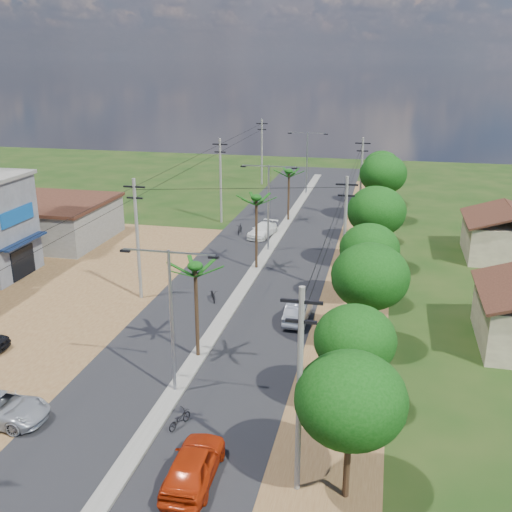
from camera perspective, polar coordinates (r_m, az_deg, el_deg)
The scene contains 33 objects.
ground at distance 33.05m, azimuth -7.70°, elevation -12.76°, with size 160.00×160.00×0.00m, color black.
road at distance 45.92m, azimuth -1.32°, elevation -3.32°, with size 12.00×110.00×0.04m, color black.
median at distance 48.61m, azimuth -0.48°, elevation -1.96°, with size 1.00×90.00×0.18m, color #605E56.
dirt_lot_west at distance 45.96m, azimuth -22.08°, elevation -4.73°, with size 18.00×46.00×0.04m, color brown.
dirt_shoulder_east at distance 44.78m, azimuth 9.33°, elevation -4.16°, with size 5.00×90.00×0.03m, color brown.
low_shed at distance 61.20m, azimuth -18.70°, elevation 3.19°, with size 10.40×10.40×3.95m.
house_east_far at distance 57.33m, azimuth 22.87°, elevation 2.16°, with size 7.60×7.50×4.60m.
tree_east_a at distance 23.95m, azimuth 9.01°, elevation -13.39°, with size 4.40×4.40×6.37m.
tree_east_b at distance 29.40m, azimuth 9.41°, elevation -7.90°, with size 4.00×4.00×5.83m.
tree_east_c at distance 35.54m, azimuth 10.83°, elevation -1.93°, with size 4.60×4.60×6.83m.
tree_east_d at distance 42.34m, azimuth 10.75°, elevation 0.66°, with size 4.20×4.20×6.13m.
tree_east_e at distance 49.85m, azimuth 11.41°, elevation 4.20°, with size 4.80×4.80×7.14m.
tree_east_f at distance 57.91m, azimuth 11.18°, elevation 4.96°, with size 3.80×3.80×5.52m.
tree_east_g at distance 65.46m, azimuth 12.02°, elevation 7.65°, with size 5.00×5.00×7.38m.
tree_east_h at distance 73.45m, azimuth 11.88°, elevation 8.32°, with size 4.40×4.40×6.52m.
palm_median_near at distance 34.08m, azimuth -5.81°, elevation -1.37°, with size 2.00×2.00×6.15m.
palm_median_mid at distance 48.81m, azimuth 0.04°, elevation 5.25°, with size 2.00×2.00×6.55m.
palm_median_far at distance 64.32m, azimuth 3.16°, elevation 7.86°, with size 2.00×2.00×5.85m.
streetlight_near at distance 30.86m, azimuth -8.08°, elevation -5.13°, with size 5.10×0.18×8.00m.
streetlight_mid at distance 53.82m, azimuth 1.20°, elevation 5.28°, with size 5.10×0.18×8.00m.
streetlight_far at distance 78.05m, azimuth 4.88°, elevation 9.33°, with size 5.10×0.18×8.00m.
utility_pole_w_b at distance 43.86m, azimuth -11.24°, elevation 1.82°, with size 1.60×0.24×9.00m.
utility_pole_w_c at distance 64.01m, azimuth -3.39°, elevation 7.34°, with size 1.60×0.24×9.00m.
utility_pole_w_d at distance 84.11m, azimuth 0.56°, elevation 10.03°, with size 1.60×0.24×9.00m.
utility_pole_e_a at distance 23.96m, azimuth 4.16°, elevation -12.42°, with size 1.60×0.24×9.00m.
utility_pole_e_b at distance 44.22m, azimuth 8.43°, elevation 2.11°, with size 1.60×0.24×9.00m.
utility_pole_e_c at distance 65.61m, azimuth 9.97°, elevation 7.37°, with size 1.60×0.24×9.00m.
car_red_near at distance 26.61m, azimuth -5.99°, elevation -19.25°, with size 1.89×4.70×1.60m, color #9A2208.
car_silver_mid at distance 40.64m, azimuth 4.01°, elevation -5.34°, with size 1.45×4.15×1.37m, color #919498.
car_white_far at distance 59.50m, azimuth 0.63°, elevation 2.44°, with size 1.81×4.44×1.29m, color silver.
moto_rider_east at distance 30.14m, azimuth -7.30°, elevation -15.19°, with size 0.54×1.55×0.82m, color black.
moto_rider_west_a at distance 44.03m, azimuth -4.10°, elevation -3.73°, with size 0.60×1.73×0.91m, color black.
moto_rider_west_b at distance 60.45m, azimuth -1.55°, elevation 2.56°, with size 0.48×1.69×1.02m, color black.
Camera 1 is at (10.30, -26.39, 17.02)m, focal length 42.00 mm.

